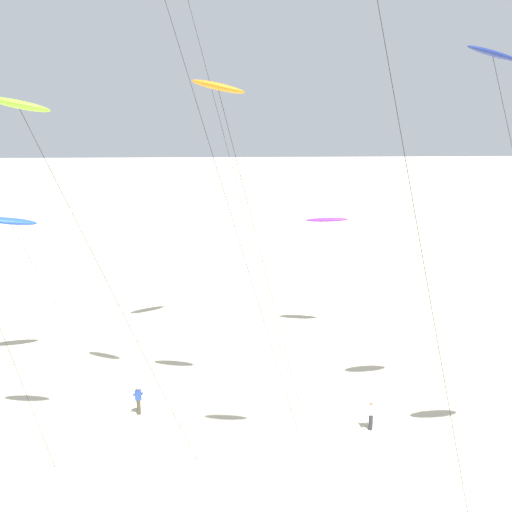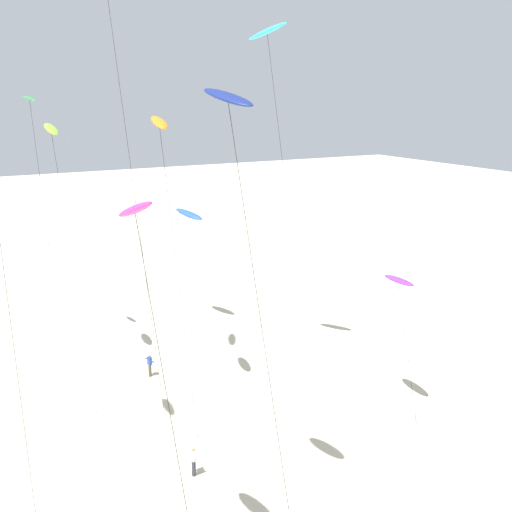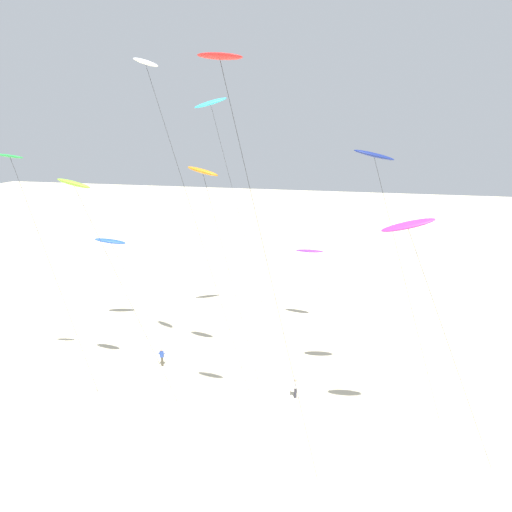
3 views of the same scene
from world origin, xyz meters
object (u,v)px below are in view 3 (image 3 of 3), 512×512
(kite_lime, at_px, (74,185))
(kite_orange, at_px, (203,173))
(kite_blue, at_px, (110,241))
(kite_purple, at_px, (310,251))
(kite_magenta, at_px, (408,227))
(kite_flyer_middle, at_px, (295,388))
(kite_red, at_px, (222,66))
(kite_flyer_nearest, at_px, (162,357))
(kite_white, at_px, (147,68))
(kite_cyan, at_px, (211,105))
(kite_green, at_px, (13,164))
(kite_navy, at_px, (375,158))

(kite_lime, bearing_deg, kite_orange, 27.95)
(kite_blue, height_order, kite_purple, kite_blue)
(kite_magenta, height_order, kite_flyer_middle, kite_magenta)
(kite_red, distance_m, kite_flyer_nearest, 26.71)
(kite_white, relative_size, kite_lime, 1.47)
(kite_purple, xyz_separation_m, kite_cyan, (-9.09, -3.88, 14.41))
(kite_green, xyz_separation_m, kite_flyer_nearest, (8.13, 5.10, -17.39))
(kite_flyer_middle, bearing_deg, kite_white, 179.71)
(kite_orange, bearing_deg, kite_blue, 151.40)
(kite_blue, height_order, kite_green, kite_green)
(kite_blue, bearing_deg, kite_red, -43.68)
(kite_lime, relative_size, kite_cyan, 0.74)
(kite_red, distance_m, kite_orange, 12.59)
(kite_flyer_nearest, bearing_deg, kite_navy, -7.30)
(kite_flyer_nearest, bearing_deg, kite_green, -147.93)
(kite_cyan, bearing_deg, kite_lime, -116.49)
(kite_white, height_order, kite_blue, kite_white)
(kite_lime, bearing_deg, kite_magenta, -5.02)
(kite_white, xyz_separation_m, kite_flyer_nearest, (-1.41, 2.02, -23.91))
(kite_green, height_order, kite_orange, kite_green)
(kite_white, height_order, kite_magenta, kite_white)
(kite_lime, height_order, kite_cyan, kite_cyan)
(kite_white, distance_m, kite_green, 11.96)
(kite_flyer_nearest, bearing_deg, kite_cyan, 70.87)
(kite_navy, relative_size, kite_red, 0.80)
(kite_lime, distance_m, kite_flyer_middle, 22.75)
(kite_green, relative_size, kite_purple, 2.21)
(kite_navy, xyz_separation_m, kite_blue, (-25.55, 8.92, -9.41))
(kite_magenta, distance_m, kite_orange, 16.04)
(kite_navy, relative_size, kite_white, 0.76)
(kite_cyan, bearing_deg, kite_green, -130.06)
(kite_green, relative_size, kite_orange, 1.06)
(kite_blue, bearing_deg, kite_orange, -28.60)
(kite_magenta, distance_m, kite_flyer_nearest, 25.00)
(kite_lime, xyz_separation_m, kite_purple, (15.32, 16.39, -8.46))
(kite_magenta, xyz_separation_m, kite_flyer_nearest, (-19.25, 6.72, -14.46))
(kite_green, distance_m, kite_flyer_nearest, 19.86)
(kite_navy, bearing_deg, kite_blue, 160.75)
(kite_magenta, bearing_deg, kite_green, 176.60)
(kite_orange, relative_size, kite_flyer_nearest, 10.84)
(kite_navy, relative_size, kite_purple, 2.26)
(kite_magenta, bearing_deg, kite_flyer_nearest, 160.75)
(kite_magenta, bearing_deg, kite_navy, 113.92)
(kite_magenta, relative_size, kite_orange, 0.89)
(kite_navy, relative_size, kite_cyan, 0.83)
(kite_blue, xyz_separation_m, kite_cyan, (11.00, 1.08, 13.28))
(kite_white, height_order, kite_flyer_nearest, kite_white)
(kite_navy, xyz_separation_m, kite_green, (-25.38, -2.89, -0.63))
(kite_green, xyz_separation_m, kite_flyer_middle, (20.61, 3.02, -17.39))
(kite_green, height_order, kite_flyer_middle, kite_green)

